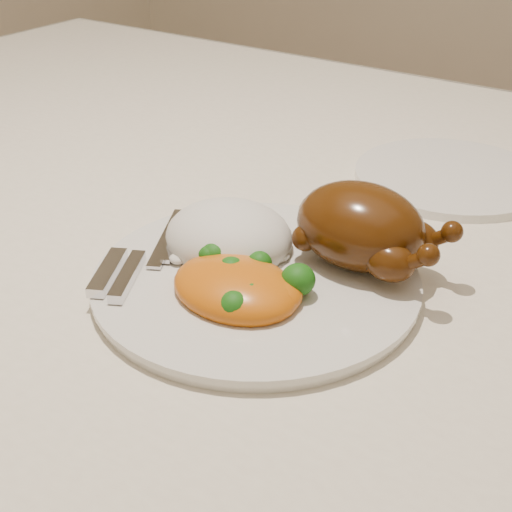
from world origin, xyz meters
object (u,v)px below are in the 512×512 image
Objects in this scene: dining_table at (271,255)px; dinner_plate at (256,281)px; roast_chicken at (363,227)px; side_plate at (451,176)px.

dinner_plate reaches higher than dining_table.
dinner_plate is 0.11m from roast_chicken.
dining_table is 5.53× the size of dinner_plate.
side_plate is at bearing 34.29° from dining_table.
side_plate is (0.06, 0.32, -0.00)m from dinner_plate.
roast_chicken reaches higher than dinner_plate.
dinner_plate is at bearing -131.46° from roast_chicken.
dinner_plate is 0.33m from side_plate.
roast_chicken reaches higher than dining_table.
dinner_plate is at bearing -60.28° from dining_table.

